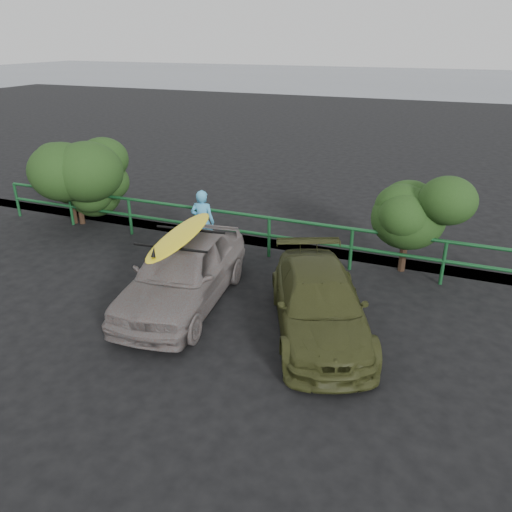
{
  "coord_description": "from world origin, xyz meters",
  "views": [
    {
      "loc": [
        4.9,
        -5.51,
        4.97
      ],
      "look_at": [
        1.57,
        2.73,
        1.03
      ],
      "focal_mm": 35.0,
      "sensor_mm": 36.0,
      "label": 1
    }
  ],
  "objects_px": {
    "sedan": "(183,272)",
    "olive_vehicle": "(319,304)",
    "guardrail": "(231,231)",
    "man": "(203,222)",
    "surfboard": "(180,235)"
  },
  "relations": [
    {
      "from": "sedan",
      "to": "olive_vehicle",
      "type": "height_order",
      "value": "sedan"
    },
    {
      "from": "guardrail",
      "to": "olive_vehicle",
      "type": "height_order",
      "value": "olive_vehicle"
    },
    {
      "from": "guardrail",
      "to": "olive_vehicle",
      "type": "relative_size",
      "value": 3.62
    },
    {
      "from": "man",
      "to": "surfboard",
      "type": "height_order",
      "value": "man"
    },
    {
      "from": "sedan",
      "to": "olive_vehicle",
      "type": "xyz_separation_m",
      "value": [
        2.79,
        -0.01,
        -0.13
      ]
    },
    {
      "from": "guardrail",
      "to": "olive_vehicle",
      "type": "bearing_deg",
      "value": -42.96
    },
    {
      "from": "olive_vehicle",
      "to": "man",
      "type": "relative_size",
      "value": 2.4
    },
    {
      "from": "surfboard",
      "to": "olive_vehicle",
      "type": "bearing_deg",
      "value": -6.56
    },
    {
      "from": "man",
      "to": "guardrail",
      "type": "bearing_deg",
      "value": -156.65
    },
    {
      "from": "guardrail",
      "to": "surfboard",
      "type": "height_order",
      "value": "surfboard"
    },
    {
      "from": "guardrail",
      "to": "olive_vehicle",
      "type": "xyz_separation_m",
      "value": [
        3.02,
        -2.81,
        0.04
      ]
    },
    {
      "from": "sedan",
      "to": "man",
      "type": "height_order",
      "value": "man"
    },
    {
      "from": "guardrail",
      "to": "man",
      "type": "distance_m",
      "value": 0.76
    },
    {
      "from": "sedan",
      "to": "surfboard",
      "type": "xyz_separation_m",
      "value": [
        0.0,
        0.0,
        0.78
      ]
    },
    {
      "from": "sedan",
      "to": "guardrail",
      "type": "bearing_deg",
      "value": 88.3
    }
  ]
}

